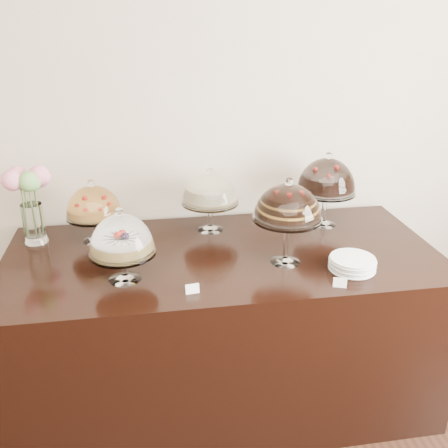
{
  "coord_description": "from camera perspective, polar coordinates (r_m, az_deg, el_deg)",
  "views": [
    {
      "loc": [
        -0.2,
        0.2,
        2.04
      ],
      "look_at": [
        0.16,
        2.4,
        1.08
      ],
      "focal_mm": 40.0,
      "sensor_mm": 36.0,
      "label": 1
    }
  ],
  "objects": [
    {
      "name": "cake_stand_dark_choco",
      "position": [
        2.85,
        11.66,
        5.12
      ],
      "size": [
        0.33,
        0.33,
        0.43
      ],
      "color": "white",
      "rests_on": "display_counter"
    },
    {
      "name": "plate_stack",
      "position": [
        2.45,
        14.45,
        -4.41
      ],
      "size": [
        0.22,
        0.22,
        0.06
      ],
      "color": "white",
      "rests_on": "display_counter"
    },
    {
      "name": "flower_vase",
      "position": [
        2.76,
        -21.38,
        3.23
      ],
      "size": [
        0.23,
        0.29,
        0.42
      ],
      "color": "white",
      "rests_on": "display_counter"
    },
    {
      "name": "cake_stand_sugar_sponge",
      "position": [
        2.26,
        -11.64,
        -1.56
      ],
      "size": [
        0.3,
        0.3,
        0.35
      ],
      "color": "white",
      "rests_on": "display_counter"
    },
    {
      "name": "cake_stand_fruit_tart",
      "position": [
        2.69,
        -14.71,
        2.21
      ],
      "size": [
        0.3,
        0.3,
        0.34
      ],
      "color": "white",
      "rests_on": "display_counter"
    },
    {
      "name": "display_counter",
      "position": [
        2.78,
        -0.17,
        -11.62
      ],
      "size": [
        2.2,
        1.0,
        0.9
      ],
      "primitive_type": "cube",
      "color": "black",
      "rests_on": "ground"
    },
    {
      "name": "cake_stand_cheesecake",
      "position": [
        2.73,
        -1.61,
        3.77
      ],
      "size": [
        0.32,
        0.32,
        0.36
      ],
      "color": "white",
      "rests_on": "display_counter"
    },
    {
      "name": "price_card_right",
      "position": [
        2.29,
        13.12,
        -6.56
      ],
      "size": [
        0.06,
        0.04,
        0.04
      ],
      "primitive_type": "cube",
      "rotation": [
        -0.21,
        0.0,
        -0.37
      ],
      "color": "white",
      "rests_on": "display_counter"
    },
    {
      "name": "cake_stand_choco_layer",
      "position": [
        2.36,
        7.32,
        2.18
      ],
      "size": [
        0.33,
        0.33,
        0.43
      ],
      "color": "white",
      "rests_on": "display_counter"
    },
    {
      "name": "wall_back",
      "position": [
        2.86,
        -5.16,
        12.29
      ],
      "size": [
        5.0,
        0.04,
        3.0
      ],
      "primitive_type": "cube",
      "color": "#C0B29A",
      "rests_on": "ground"
    },
    {
      "name": "price_card_left",
      "position": [
        2.19,
        -3.64,
        -7.41
      ],
      "size": [
        0.06,
        0.02,
        0.04
      ],
      "primitive_type": "cube",
      "rotation": [
        -0.21,
        0.0,
        0.11
      ],
      "color": "white",
      "rests_on": "display_counter"
    }
  ]
}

